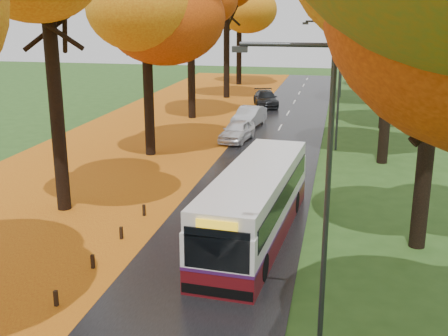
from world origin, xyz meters
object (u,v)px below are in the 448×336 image
(car_white, at_px, (237,131))
(car_silver, at_px, (249,117))
(streetlamp_mid, at_px, (335,75))
(car_dark, at_px, (266,99))
(streetlamp_near, at_px, (318,179))
(streetlamp_far, at_px, (340,49))
(bus, at_px, (255,202))

(car_white, height_order, car_silver, car_silver)
(streetlamp_mid, xyz_separation_m, car_dark, (-6.30, 15.09, -3.98))
(streetlamp_near, xyz_separation_m, streetlamp_far, (0.00, 44.00, 0.00))
(car_dark, bearing_deg, car_silver, -104.65)
(car_dark, bearing_deg, streetlamp_near, -95.01)
(streetlamp_near, height_order, streetlamp_far, same)
(streetlamp_mid, height_order, car_dark, streetlamp_mid)
(streetlamp_far, distance_m, bus, 37.16)
(streetlamp_far, bearing_deg, bus, -94.00)
(streetlamp_mid, relative_size, bus, 0.76)
(car_white, distance_m, car_silver, 4.92)
(car_white, bearing_deg, car_dark, 97.60)
(car_white, xyz_separation_m, car_dark, (0.00, 14.07, -0.00))
(streetlamp_far, height_order, car_white, streetlamp_far)
(streetlamp_mid, relative_size, car_dark, 1.68)
(streetlamp_far, height_order, bus, streetlamp_far)
(streetlamp_far, distance_m, car_silver, 17.70)
(bus, bearing_deg, car_dark, 101.31)
(car_silver, bearing_deg, streetlamp_far, 76.74)
(streetlamp_near, bearing_deg, car_silver, 102.70)
(bus, xyz_separation_m, car_silver, (-3.72, 20.87, -0.70))
(streetlamp_mid, bearing_deg, streetlamp_far, 90.00)
(bus, bearing_deg, streetlamp_mid, 84.45)
(car_dark, bearing_deg, bus, -97.59)
(streetlamp_near, height_order, car_dark, streetlamp_near)
(car_dark, bearing_deg, car_white, -104.65)
(bus, xyz_separation_m, car_white, (-3.72, 15.95, -0.74))
(streetlamp_near, distance_m, car_silver, 28.91)
(streetlamp_far, relative_size, car_white, 1.97)
(streetlamp_near, xyz_separation_m, car_silver, (-6.30, 27.94, -3.94))
(car_silver, distance_m, car_dark, 9.15)
(streetlamp_near, relative_size, car_dark, 1.68)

